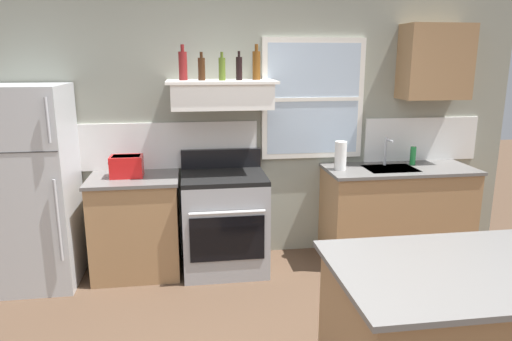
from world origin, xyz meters
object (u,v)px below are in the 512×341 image
Objects in this scene: toaster at (127,166)px; bottle_amber_wine at (256,65)px; refrigerator at (31,187)px; bottle_balsamic_dark at (239,68)px; bottle_olive_oil_square at (222,68)px; dish_soap_bottle at (413,156)px; stove_range at (224,221)px; paper_towel_roll at (341,156)px; bottle_brown_stout at (202,69)px; bottle_red_label_wine at (183,65)px.

bottle_amber_wine is at bearing 4.50° from toaster.
refrigerator is 6.88× the size of bottle_balsamic_dark.
bottle_olive_oil_square is 2.06m from dish_soap_bottle.
stove_range is 3.50× the size of bottle_amber_wine.
bottle_olive_oil_square reaches higher than paper_towel_roll.
dish_soap_bottle is at bearing 2.60° from refrigerator.
bottle_balsamic_dark is at bearing -158.92° from bottle_amber_wine.
refrigerator reaches higher than toaster.
bottle_brown_stout is 2.22m from dish_soap_bottle.
bottle_balsamic_dark is at bearing 5.72° from bottle_olive_oil_square.
refrigerator is at bearing -177.40° from dish_soap_bottle.
bottle_brown_stout is 1.00× the size of bottle_olive_oil_square.
paper_towel_roll is (0.78, -0.10, -0.83)m from bottle_amber_wine.
bottle_balsamic_dark is at bearing -7.21° from bottle_red_label_wine.
bottle_brown_stout is at bearing -173.94° from bottle_amber_wine.
bottle_olive_oil_square is at bearing -177.67° from dish_soap_bottle.
bottle_red_label_wine is 1.26× the size of bottle_olive_oil_square.
toaster reaches higher than dish_soap_bottle.
bottle_balsamic_dark is (0.49, -0.06, -0.02)m from bottle_red_label_wine.
toaster is 0.27× the size of stove_range.
toaster is at bearing -178.10° from dish_soap_bottle.
paper_towel_roll is at bearing -7.39° from bottle_amber_wine.
bottle_red_label_wine is at bearing -179.88° from bottle_amber_wine.
bottle_red_label_wine reaches higher than bottle_brown_stout.
bottle_balsamic_dark is (1.01, 0.03, 0.84)m from toaster.
paper_towel_roll is (1.11, 0.04, 0.58)m from stove_range.
toaster reaches higher than stove_range.
dish_soap_bottle is (1.88, 0.14, 0.54)m from stove_range.
stove_range is 1.25m from paper_towel_roll.
refrigerator is at bearing -177.10° from bottle_olive_oil_square.
bottle_brown_stout is (-0.17, 0.09, 1.38)m from stove_range.
dish_soap_bottle is at bearing 2.03° from bottle_balsamic_dark.
toaster is at bearing 5.00° from refrigerator.
bottle_balsamic_dark is 0.80× the size of bottle_amber_wine.
bottle_brown_stout is at bearing -17.58° from bottle_red_label_wine.
bottle_red_label_wine is at bearing 172.79° from bottle_balsamic_dark.
toaster is at bearing -175.50° from bottle_amber_wine.
stove_range is 1.40m from bottle_balsamic_dark.
refrigerator is at bearing -175.00° from toaster.
paper_towel_roll is at bearing -2.23° from bottle_brown_stout.
toaster is 1.65× the size of dish_soap_bottle.
toaster is at bearing -179.06° from bottle_olive_oil_square.
bottle_brown_stout is 0.90× the size of paper_towel_roll.
bottle_brown_stout is 0.97× the size of bottle_balsamic_dark.
bottle_balsamic_dark is at bearing 1.66° from toaster.
bottle_amber_wine is (1.97, 0.16, 1.01)m from refrigerator.
stove_range is (1.65, 0.02, -0.40)m from refrigerator.
bottle_olive_oil_square is at bearing -166.04° from bottle_amber_wine.
bottle_olive_oil_square is at bearing -8.40° from bottle_brown_stout.
paper_towel_roll is (2.76, 0.06, 0.18)m from refrigerator.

